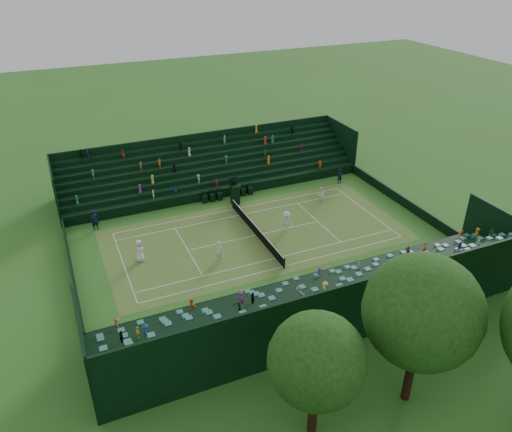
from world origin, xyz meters
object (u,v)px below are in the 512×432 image
at_px(player_near_east, 219,251).
at_px(player_far_west, 321,195).
at_px(player_near_west, 140,251).
at_px(player_far_east, 286,221).
at_px(umpire_chair, 235,192).
at_px(tennis_net, 256,230).

bearing_deg(player_near_east, player_far_west, -88.58).
bearing_deg(player_near_west, player_far_east, -82.89).
bearing_deg(player_near_west, umpire_chair, -50.65).
distance_m(player_near_east, player_far_east, 7.68).
bearing_deg(player_far_east, player_near_west, -133.46).
height_order(player_near_east, player_far_east, player_far_east).
bearing_deg(player_far_west, player_near_west, -60.88).
xyz_separation_m(player_near_west, player_near_east, (2.67, 6.01, -0.02)).
xyz_separation_m(umpire_chair, player_far_east, (6.90, 2.31, -0.34)).
relative_size(player_near_east, player_far_west, 1.18).
xyz_separation_m(player_near_west, player_far_west, (-3.38, 19.13, -0.17)).
distance_m(player_near_west, player_far_east, 13.34).
distance_m(tennis_net, player_far_east, 2.94).
xyz_separation_m(umpire_chair, player_near_west, (6.54, -11.02, -0.33)).
bearing_deg(player_near_east, umpire_chair, -51.92).
relative_size(tennis_net, player_near_east, 6.02).
distance_m(umpire_chair, player_far_west, 8.71).
bearing_deg(tennis_net, umpire_chair, 175.02).
bearing_deg(tennis_net, player_near_west, -90.35).
relative_size(player_near_west, player_far_west, 1.20).
distance_m(player_near_east, player_far_west, 14.45).
relative_size(umpire_chair, player_far_west, 1.87).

